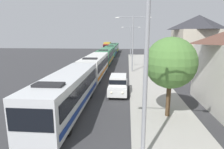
# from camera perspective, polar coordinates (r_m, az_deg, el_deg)

# --- Properties ---
(bus_lead) EXTENTS (2.58, 11.86, 3.21)m
(bus_lead) POSITION_cam_1_polar(r_m,az_deg,el_deg) (15.31, -13.06, -4.80)
(bus_lead) COLOR silver
(bus_lead) RESTS_ON ground_plane
(bus_second_in_line) EXTENTS (2.58, 12.19, 3.21)m
(bus_second_in_line) POSITION_cam_1_polar(r_m,az_deg,el_deg) (27.31, -5.09, 2.76)
(bus_second_in_line) COLOR silver
(bus_second_in_line) RESTS_ON ground_plane
(bus_middle) EXTENTS (2.58, 12.30, 3.21)m
(bus_middle) POSITION_cam_1_polar(r_m,az_deg,el_deg) (40.20, -1.93, 5.74)
(bus_middle) COLOR #33724C
(bus_middle) RESTS_ON ground_plane
(bus_fourth_in_line) EXTENTS (2.58, 10.50, 3.21)m
(bus_fourth_in_line) POSITION_cam_1_polar(r_m,az_deg,el_deg) (53.74, -0.26, 7.31)
(bus_fourth_in_line) COLOR #33724C
(bus_fourth_in_line) RESTS_ON ground_plane
(bus_rear) EXTENTS (2.58, 11.29, 3.21)m
(bus_rear) POSITION_cam_1_polar(r_m,az_deg,el_deg) (66.08, 0.68, 8.17)
(bus_rear) COLOR #33724C
(bus_rear) RESTS_ON ground_plane
(white_suv) EXTENTS (1.86, 4.67, 1.90)m
(white_suv) POSITION_cam_1_polar(r_m,az_deg,el_deg) (19.59, 1.89, -2.82)
(white_suv) COLOR white
(white_suv) RESTS_ON ground_plane
(box_truck_oncoming) EXTENTS (2.35, 7.60, 3.15)m
(box_truck_oncoming) POSITION_cam_1_polar(r_m,az_deg,el_deg) (74.04, -1.48, 8.58)
(box_truck_oncoming) COLOR maroon
(box_truck_oncoming) RESTS_ON ground_plane
(streetlamp_near) EXTENTS (5.62, 0.28, 7.93)m
(streetlamp_near) POSITION_cam_1_polar(r_m,az_deg,el_deg) (8.19, 10.27, 4.71)
(streetlamp_near) COLOR gray
(streetlamp_near) RESTS_ON sidewalk
(streetlamp_mid) EXTENTS (5.47, 0.28, 8.73)m
(streetlamp_mid) POSITION_cam_1_polar(r_m,az_deg,el_deg) (30.48, 6.28, 10.75)
(streetlamp_mid) COLOR gray
(streetlamp_mid) RESTS_ON sidewalk
(streetlamp_far) EXTENTS (5.06, 0.28, 8.12)m
(streetlamp_far) POSITION_cam_1_polar(r_m,az_deg,el_deg) (52.85, 5.64, 10.85)
(streetlamp_far) COLOR gray
(streetlamp_far) RESTS_ON sidewalk
(roadside_tree) EXTENTS (3.60, 3.60, 5.74)m
(roadside_tree) POSITION_cam_1_polar(r_m,az_deg,el_deg) (13.82, 17.24, 3.32)
(roadside_tree) COLOR #4C3823
(roadside_tree) RESTS_ON sidewalk
(house_distant_gabled) EXTENTS (6.45, 7.38, 8.81)m
(house_distant_gabled) POSITION_cam_1_polar(r_m,az_deg,el_deg) (31.12, 24.20, 8.07)
(house_distant_gabled) COLOR #BCB29E
(house_distant_gabled) RESTS_ON ground_plane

